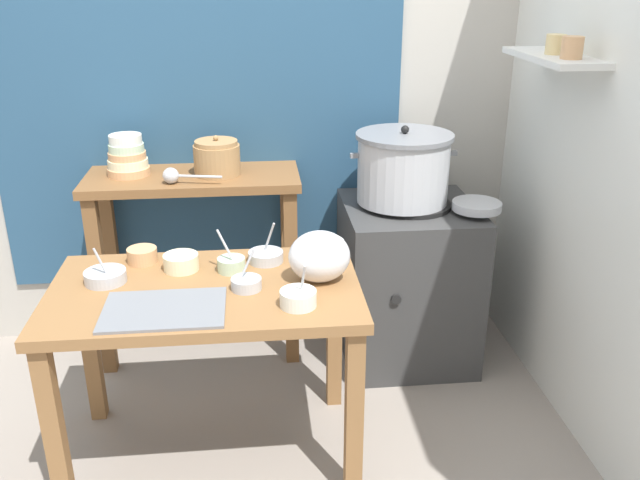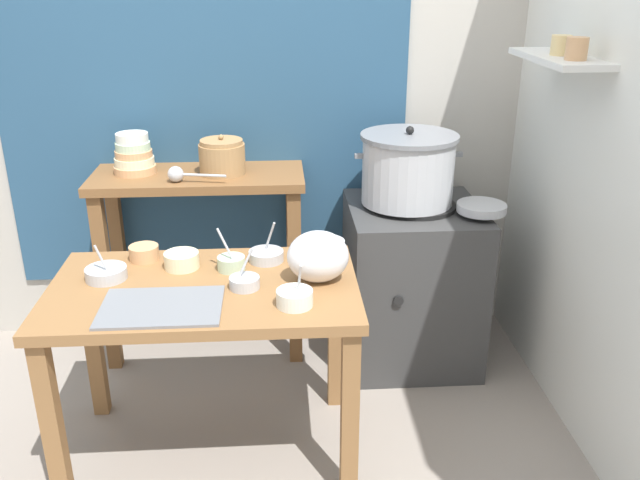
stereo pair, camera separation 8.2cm
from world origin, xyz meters
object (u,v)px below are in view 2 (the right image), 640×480
at_px(plastic_bag, 318,256).
at_px(prep_bowl_5, 106,273).
at_px(serving_tray, 161,307).
at_px(prep_bowl_0, 244,282).
at_px(prep_bowl_7, 231,262).
at_px(bowl_stack_enamel, 134,155).
at_px(prep_table, 205,312).
at_px(ladle, 178,174).
at_px(prep_bowl_4, 295,297).
at_px(stove_block, 411,283).
at_px(back_shelf_table, 201,219).
at_px(prep_bowl_1, 266,255).
at_px(clay_pot, 222,157).
at_px(prep_bowl_3, 144,252).
at_px(steamer_pot, 408,169).
at_px(prep_bowl_2, 182,260).
at_px(prep_bowl_6, 326,248).
at_px(wide_pan, 482,208).

bearing_deg(plastic_bag, prep_bowl_5, 174.97).
distance_m(serving_tray, prep_bowl_0, 0.30).
bearing_deg(prep_bowl_7, bowl_stack_enamel, 123.53).
height_order(prep_table, ladle, ladle).
xyz_separation_m(bowl_stack_enamel, prep_bowl_7, (0.46, -0.70, -0.23)).
distance_m(ladle, prep_bowl_4, 0.99).
xyz_separation_m(stove_block, ladle, (-1.05, 0.01, 0.55)).
bearing_deg(prep_bowl_7, ladle, 114.78).
bearing_deg(stove_block, back_shelf_table, 172.46).
bearing_deg(prep_table, prep_bowl_0, -12.60).
bearing_deg(serving_tray, ladle, 92.43).
height_order(prep_bowl_1, prep_bowl_7, prep_bowl_7).
distance_m(prep_bowl_1, prep_bowl_5, 0.59).
bearing_deg(prep_bowl_7, back_shelf_table, 105.14).
xyz_separation_m(clay_pot, serving_tray, (-0.15, -0.96, -0.25)).
bearing_deg(plastic_bag, prep_bowl_3, 160.49).
bearing_deg(ladle, steamer_pot, 0.64).
relative_size(back_shelf_table, plastic_bag, 4.35).
height_order(ladle, prep_bowl_5, ladle).
height_order(prep_bowl_1, prep_bowl_4, prep_bowl_1).
distance_m(prep_table, ladle, 0.76).
relative_size(stove_block, prep_bowl_1, 4.89).
bearing_deg(bowl_stack_enamel, plastic_bag, -46.25).
distance_m(prep_table, prep_bowl_2, 0.23).
xyz_separation_m(ladle, prep_bowl_5, (-0.20, -0.59, -0.19)).
bearing_deg(prep_bowl_4, prep_bowl_1, 104.45).
xyz_separation_m(prep_bowl_4, prep_bowl_6, (0.13, 0.40, 0.01)).
distance_m(prep_table, wide_pan, 1.29).
distance_m(clay_pot, prep_bowl_4, 1.03).
xyz_separation_m(steamer_pot, serving_tray, (-0.98, -0.85, -0.21)).
xyz_separation_m(plastic_bag, prep_bowl_3, (-0.66, 0.23, -0.06)).
height_order(ladle, wide_pan, ladle).
height_order(prep_table, prep_bowl_7, prep_bowl_7).
relative_size(serving_tray, prep_bowl_3, 3.54).
xyz_separation_m(prep_table, prep_bowl_5, (-0.35, 0.07, 0.14)).
distance_m(ladle, prep_bowl_6, 0.78).
relative_size(bowl_stack_enamel, prep_bowl_7, 1.15).
xyz_separation_m(plastic_bag, prep_bowl_5, (-0.76, 0.07, -0.07)).
relative_size(clay_pot, prep_bowl_0, 1.46).
bearing_deg(ladle, bowl_stack_enamel, 143.68).
xyz_separation_m(wide_pan, prep_bowl_3, (-1.40, -0.29, -0.05)).
bearing_deg(steamer_pot, bowl_stack_enamel, 173.25).
bearing_deg(clay_pot, back_shelf_table, -180.00).
bearing_deg(prep_bowl_6, stove_block, 44.69).
height_order(stove_block, prep_bowl_5, prep_bowl_5).
height_order(stove_block, prep_bowl_0, prep_bowl_0).
relative_size(back_shelf_table, prep_bowl_5, 6.46).
relative_size(prep_bowl_4, prep_bowl_6, 1.06).
bearing_deg(back_shelf_table, prep_bowl_5, -110.58).
xyz_separation_m(steamer_pot, bowl_stack_enamel, (-1.23, 0.14, 0.04)).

